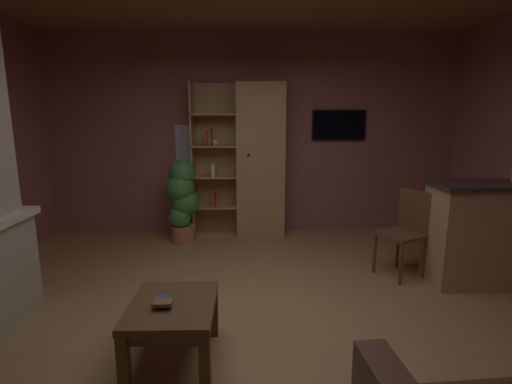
# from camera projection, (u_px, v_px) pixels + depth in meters

# --- Properties ---
(floor) EXTENTS (5.88, 5.56, 0.02)m
(floor) POSITION_uv_depth(u_px,v_px,m) (257.00, 329.00, 3.13)
(floor) COLOR #A37A4C
(floor) RESTS_ON ground
(wall_back) EXTENTS (6.00, 0.06, 2.85)m
(wall_back) POSITION_uv_depth(u_px,v_px,m) (252.00, 134.00, 5.61)
(wall_back) COLOR #9E5B56
(wall_back) RESTS_ON ground
(window_pane_back) EXTENTS (0.72, 0.01, 0.79)m
(window_pane_back) POSITION_uv_depth(u_px,v_px,m) (201.00, 152.00, 5.61)
(window_pane_back) COLOR white
(bookshelf_cabinet) EXTENTS (1.29, 0.41, 2.14)m
(bookshelf_cabinet) POSITION_uv_depth(u_px,v_px,m) (254.00, 162.00, 5.41)
(bookshelf_cabinet) COLOR tan
(bookshelf_cabinet) RESTS_ON ground
(kitchen_bar_counter) EXTENTS (1.45, 0.57, 1.05)m
(kitchen_bar_counter) POSITION_uv_depth(u_px,v_px,m) (501.00, 233.00, 3.89)
(kitchen_bar_counter) COLOR tan
(kitchen_bar_counter) RESTS_ON ground
(coffee_table) EXTENTS (0.58, 0.69, 0.43)m
(coffee_table) POSITION_uv_depth(u_px,v_px,m) (173.00, 314.00, 2.67)
(coffee_table) COLOR brown
(coffee_table) RESTS_ON ground
(table_book_0) EXTENTS (0.11, 0.11, 0.03)m
(table_book_0) POSITION_uv_depth(u_px,v_px,m) (163.00, 300.00, 2.67)
(table_book_0) COLOR #2D4C8C
(table_book_0) RESTS_ON coffee_table
(table_book_1) EXTENTS (0.13, 0.09, 0.02)m
(table_book_1) POSITION_uv_depth(u_px,v_px,m) (163.00, 303.00, 2.57)
(table_book_1) COLOR brown
(table_book_1) RESTS_ON coffee_table
(dining_chair) EXTENTS (0.57, 0.57, 0.92)m
(dining_chair) POSITION_uv_depth(u_px,v_px,m) (407.00, 227.00, 4.11)
(dining_chair) COLOR brown
(dining_chair) RESTS_ON ground
(potted_floor_plant) EXTENTS (0.44, 0.40, 1.12)m
(potted_floor_plant) POSITION_uv_depth(u_px,v_px,m) (182.00, 198.00, 5.18)
(potted_floor_plant) COLOR #B77051
(potted_floor_plant) RESTS_ON ground
(wall_mounted_tv) EXTENTS (0.77, 0.06, 0.43)m
(wall_mounted_tv) POSITION_uv_depth(u_px,v_px,m) (339.00, 125.00, 5.54)
(wall_mounted_tv) COLOR black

